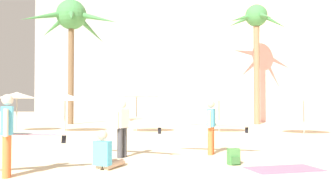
{
  "coord_description": "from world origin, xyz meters",
  "views": [
    {
      "loc": [
        0.34,
        -6.61,
        1.57
      ],
      "look_at": [
        -0.78,
        4.3,
        1.85
      ],
      "focal_mm": 38.37,
      "sensor_mm": 36.0,
      "label": 1
    }
  ],
  "objects_px": {
    "cafe_umbrella_1": "(304,96)",
    "beach_towel": "(284,169)",
    "cafe_umbrella_2": "(65,97)",
    "backpack": "(234,157)",
    "palm_tree_left": "(71,21)",
    "person_far_right": "(106,155)",
    "person_mid_right": "(10,132)",
    "cafe_umbrella_3": "(17,95)",
    "cafe_umbrella_4": "(137,93)",
    "palm_tree_far_left": "(256,28)",
    "person_near_right": "(123,126)",
    "person_far_left": "(211,125)",
    "cafe_umbrella_0": "(219,97)"
  },
  "relations": [
    {
      "from": "person_near_right",
      "to": "person_far_right",
      "type": "relative_size",
      "value": 2.87
    },
    {
      "from": "cafe_umbrella_0",
      "to": "person_mid_right",
      "type": "distance_m",
      "value": 13.33
    },
    {
      "from": "cafe_umbrella_3",
      "to": "cafe_umbrella_0",
      "type": "bearing_deg",
      "value": 1.84
    },
    {
      "from": "person_near_right",
      "to": "palm_tree_far_left",
      "type": "bearing_deg",
      "value": -86.06
    },
    {
      "from": "palm_tree_left",
      "to": "person_far_right",
      "type": "distance_m",
      "value": 21.24
    },
    {
      "from": "palm_tree_far_left",
      "to": "cafe_umbrella_4",
      "type": "relative_size",
      "value": 3.62
    },
    {
      "from": "palm_tree_left",
      "to": "person_far_right",
      "type": "height_order",
      "value": "palm_tree_left"
    },
    {
      "from": "palm_tree_far_left",
      "to": "palm_tree_left",
      "type": "distance_m",
      "value": 14.23
    },
    {
      "from": "beach_towel",
      "to": "person_far_left",
      "type": "relative_size",
      "value": 0.61
    },
    {
      "from": "cafe_umbrella_1",
      "to": "cafe_umbrella_3",
      "type": "xyz_separation_m",
      "value": [
        -15.66,
        0.41,
        0.08
      ]
    },
    {
      "from": "palm_tree_far_left",
      "to": "person_far_left",
      "type": "height_order",
      "value": "palm_tree_far_left"
    },
    {
      "from": "palm_tree_far_left",
      "to": "cafe_umbrella_3",
      "type": "bearing_deg",
      "value": -149.83
    },
    {
      "from": "beach_towel",
      "to": "cafe_umbrella_0",
      "type": "bearing_deg",
      "value": 95.87
    },
    {
      "from": "cafe_umbrella_3",
      "to": "person_near_right",
      "type": "xyz_separation_m",
      "value": [
        8.23,
        -8.97,
        -1.14
      ]
    },
    {
      "from": "person_far_left",
      "to": "cafe_umbrella_1",
      "type": "bearing_deg",
      "value": -110.15
    },
    {
      "from": "palm_tree_far_left",
      "to": "person_near_right",
      "type": "distance_m",
      "value": 19.63
    },
    {
      "from": "cafe_umbrella_0",
      "to": "beach_towel",
      "type": "height_order",
      "value": "cafe_umbrella_0"
    },
    {
      "from": "palm_tree_left",
      "to": "person_near_right",
      "type": "xyz_separation_m",
      "value": [
        7.85,
        -16.24,
        -7.04
      ]
    },
    {
      "from": "cafe_umbrella_0",
      "to": "person_near_right",
      "type": "relative_size",
      "value": 0.85
    },
    {
      "from": "backpack",
      "to": "person_mid_right",
      "type": "bearing_deg",
      "value": -90.04
    },
    {
      "from": "backpack",
      "to": "person_far_left",
      "type": "distance_m",
      "value": 2.13
    },
    {
      "from": "person_mid_right",
      "to": "person_far_left",
      "type": "distance_m",
      "value": 5.88
    },
    {
      "from": "person_far_right",
      "to": "person_mid_right",
      "type": "distance_m",
      "value": 2.2
    },
    {
      "from": "palm_tree_left",
      "to": "person_mid_right",
      "type": "xyz_separation_m",
      "value": [
        6.04,
        -19.23,
        -7.0
      ]
    },
    {
      "from": "cafe_umbrella_3",
      "to": "cafe_umbrella_4",
      "type": "xyz_separation_m",
      "value": [
        6.94,
        -0.22,
        0.12
      ]
    },
    {
      "from": "cafe_umbrella_2",
      "to": "palm_tree_left",
      "type": "bearing_deg",
      "value": 108.76
    },
    {
      "from": "person_near_right",
      "to": "person_far_right",
      "type": "height_order",
      "value": "person_near_right"
    },
    {
      "from": "cafe_umbrella_1",
      "to": "person_far_left",
      "type": "height_order",
      "value": "cafe_umbrella_1"
    },
    {
      "from": "cafe_umbrella_1",
      "to": "person_far_right",
      "type": "xyz_separation_m",
      "value": [
        -7.4,
        -10.51,
        -1.63
      ]
    },
    {
      "from": "cafe_umbrella_4",
      "to": "palm_tree_left",
      "type": "bearing_deg",
      "value": 131.23
    },
    {
      "from": "cafe_umbrella_1",
      "to": "beach_towel",
      "type": "bearing_deg",
      "value": -107.31
    },
    {
      "from": "cafe_umbrella_2",
      "to": "cafe_umbrella_4",
      "type": "bearing_deg",
      "value": -1.71
    },
    {
      "from": "cafe_umbrella_2",
      "to": "person_near_right",
      "type": "xyz_separation_m",
      "value": [
        5.35,
        -8.87,
        -1.02
      ]
    },
    {
      "from": "palm_tree_far_left",
      "to": "cafe_umbrella_0",
      "type": "bearing_deg",
      "value": -111.3
    },
    {
      "from": "cafe_umbrella_0",
      "to": "cafe_umbrella_3",
      "type": "relative_size",
      "value": 1.09
    },
    {
      "from": "person_near_right",
      "to": "person_far_left",
      "type": "xyz_separation_m",
      "value": [
        2.59,
        0.91,
        0.0
      ]
    },
    {
      "from": "palm_tree_left",
      "to": "person_far_left",
      "type": "height_order",
      "value": "palm_tree_left"
    },
    {
      "from": "person_far_right",
      "to": "person_far_left",
      "type": "height_order",
      "value": "person_far_left"
    },
    {
      "from": "beach_towel",
      "to": "person_far_left",
      "type": "bearing_deg",
      "value": 124.6
    },
    {
      "from": "palm_tree_left",
      "to": "person_far_left",
      "type": "bearing_deg",
      "value": -55.75
    },
    {
      "from": "palm_tree_left",
      "to": "beach_towel",
      "type": "distance_m",
      "value": 22.95
    },
    {
      "from": "cafe_umbrella_0",
      "to": "cafe_umbrella_2",
      "type": "height_order",
      "value": "cafe_umbrella_0"
    },
    {
      "from": "beach_towel",
      "to": "person_near_right",
      "type": "xyz_separation_m",
      "value": [
        -4.28,
        1.54,
        0.9
      ]
    },
    {
      "from": "palm_tree_left",
      "to": "person_near_right",
      "type": "bearing_deg",
      "value": -64.21
    },
    {
      "from": "cafe_umbrella_4",
      "to": "backpack",
      "type": "distance_m",
      "value": 10.91
    },
    {
      "from": "cafe_umbrella_0",
      "to": "cafe_umbrella_3",
      "type": "height_order",
      "value": "cafe_umbrella_3"
    },
    {
      "from": "palm_tree_far_left",
      "to": "cafe_umbrella_1",
      "type": "xyz_separation_m",
      "value": [
        1.11,
        -8.87,
        -5.4
      ]
    },
    {
      "from": "cafe_umbrella_2",
      "to": "backpack",
      "type": "xyz_separation_m",
      "value": [
        8.48,
        -9.9,
        -1.73
      ]
    },
    {
      "from": "cafe_umbrella_3",
      "to": "beach_towel",
      "type": "relative_size",
      "value": 1.3
    },
    {
      "from": "backpack",
      "to": "person_mid_right",
      "type": "relative_size",
      "value": 0.17
    }
  ]
}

